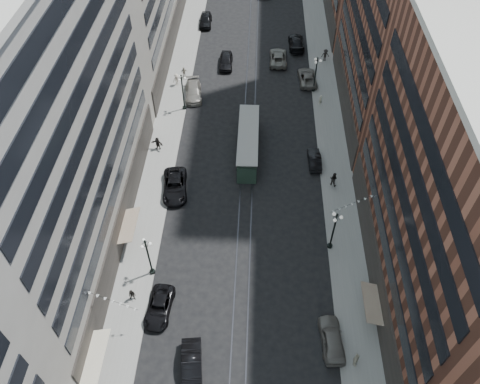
% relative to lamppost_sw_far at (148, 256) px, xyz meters
% --- Properties ---
extents(ground, '(220.00, 220.00, 0.00)m').
position_rel_lamppost_sw_far_xyz_m(ground, '(9.20, 32.00, -3.10)').
color(ground, black).
rests_on(ground, ground).
extents(sidewalk_west, '(4.00, 180.00, 0.15)m').
position_rel_lamppost_sw_far_xyz_m(sidewalk_west, '(-1.80, 42.00, -3.02)').
color(sidewalk_west, gray).
rests_on(sidewalk_west, ground).
extents(sidewalk_east, '(4.00, 180.00, 0.15)m').
position_rel_lamppost_sw_far_xyz_m(sidewalk_east, '(20.20, 42.00, -3.02)').
color(sidewalk_east, gray).
rests_on(sidewalk_east, ground).
extents(rail_west, '(0.12, 180.00, 0.02)m').
position_rel_lamppost_sw_far_xyz_m(rail_west, '(8.50, 42.00, -3.09)').
color(rail_west, '#2D2D33').
rests_on(rail_west, ground).
extents(rail_east, '(0.12, 180.00, 0.02)m').
position_rel_lamppost_sw_far_xyz_m(rail_east, '(9.90, 42.00, -3.09)').
color(rail_east, '#2D2D33').
rests_on(rail_east, ground).
extents(building_west_mid, '(8.00, 36.00, 28.00)m').
position_rel_lamppost_sw_far_xyz_m(building_west_mid, '(-7.80, 5.00, 10.90)').
color(building_west_mid, gray).
rests_on(building_west_mid, ground).
extents(building_east_mid, '(8.00, 30.00, 24.00)m').
position_rel_lamppost_sw_far_xyz_m(building_east_mid, '(26.20, -0.00, 8.90)').
color(building_east_mid, brown).
rests_on(building_east_mid, ground).
extents(lamppost_sw_far, '(1.03, 1.14, 5.52)m').
position_rel_lamppost_sw_far_xyz_m(lamppost_sw_far, '(0.00, 0.00, 0.00)').
color(lamppost_sw_far, black).
rests_on(lamppost_sw_far, sidewalk_west).
extents(lamppost_sw_mid, '(1.03, 1.14, 5.52)m').
position_rel_lamppost_sw_far_xyz_m(lamppost_sw_mid, '(0.00, 27.00, 0.00)').
color(lamppost_sw_mid, black).
rests_on(lamppost_sw_mid, sidewalk_west).
extents(lamppost_se_far, '(1.03, 1.14, 5.52)m').
position_rel_lamppost_sw_far_xyz_m(lamppost_se_far, '(18.40, 4.00, 0.00)').
color(lamppost_se_far, black).
rests_on(lamppost_se_far, sidewalk_east).
extents(lamppost_se_mid, '(1.03, 1.14, 5.52)m').
position_rel_lamppost_sw_far_xyz_m(lamppost_se_mid, '(18.40, 32.00, 0.00)').
color(lamppost_se_mid, black).
rests_on(lamppost_se_mid, sidewalk_east).
extents(streetcar, '(2.53, 11.41, 3.16)m').
position_rel_lamppost_sw_far_xyz_m(streetcar, '(9.20, 18.55, -1.64)').
color(streetcar, '#263C2E').
rests_on(streetcar, ground).
extents(car_2, '(2.63, 5.04, 1.36)m').
position_rel_lamppost_sw_far_xyz_m(car_2, '(1.41, -4.17, -2.42)').
color(car_2, black).
rests_on(car_2, ground).
extents(car_4, '(2.34, 5.02, 1.66)m').
position_rel_lamppost_sw_far_xyz_m(car_4, '(17.60, -6.72, -2.26)').
color(car_4, '#67635C').
rests_on(car_4, ground).
extents(car_5, '(2.35, 5.17, 1.64)m').
position_rel_lamppost_sw_far_xyz_m(car_5, '(5.16, -9.75, -2.27)').
color(car_5, black).
rests_on(car_5, ground).
extents(pedestrian_2, '(0.77, 0.47, 1.52)m').
position_rel_lamppost_sw_far_xyz_m(pedestrian_2, '(-1.36, -3.13, -2.19)').
color(pedestrian_2, black).
rests_on(pedestrian_2, sidewalk_west).
extents(pedestrian_4, '(0.83, 1.19, 1.86)m').
position_rel_lamppost_sw_far_xyz_m(pedestrian_4, '(19.47, -8.66, -2.02)').
color(pedestrian_4, '#AFA891').
rests_on(pedestrian_4, sidewalk_east).
extents(car_7, '(3.43, 6.23, 1.65)m').
position_rel_lamppost_sw_far_xyz_m(car_7, '(0.80, 11.48, -2.27)').
color(car_7, black).
rests_on(car_7, ground).
extents(car_8, '(3.01, 5.87, 1.63)m').
position_rel_lamppost_sw_far_xyz_m(car_8, '(0.94, 30.12, -2.28)').
color(car_8, gray).
rests_on(car_8, ground).
extents(car_9, '(2.19, 5.15, 1.73)m').
position_rel_lamppost_sw_far_xyz_m(car_9, '(0.80, 50.79, -2.23)').
color(car_9, black).
rests_on(car_9, ground).
extents(car_10, '(1.62, 4.24, 1.38)m').
position_rel_lamppost_sw_far_xyz_m(car_10, '(17.55, 16.81, -2.41)').
color(car_10, black).
rests_on(car_10, ground).
extents(car_11, '(2.83, 5.54, 1.50)m').
position_rel_lamppost_sw_far_xyz_m(car_11, '(17.60, 34.43, -2.35)').
color(car_11, slate).
rests_on(car_11, ground).
extents(car_12, '(2.55, 5.95, 1.71)m').
position_rel_lamppost_sw_far_xyz_m(car_12, '(16.32, 44.10, -2.24)').
color(car_12, black).
rests_on(car_12, ground).
extents(car_13, '(2.13, 5.07, 1.71)m').
position_rel_lamppost_sw_far_xyz_m(car_13, '(5.16, 38.16, -2.24)').
color(car_13, black).
rests_on(car_13, ground).
extents(pedestrian_5, '(1.73, 0.99, 1.79)m').
position_rel_lamppost_sw_far_xyz_m(pedestrian_5, '(-2.37, 18.56, -2.05)').
color(pedestrian_5, black).
rests_on(pedestrian_5, sidewalk_west).
extents(pedestrian_6, '(1.07, 0.70, 1.68)m').
position_rel_lamppost_sw_far_xyz_m(pedestrian_6, '(-0.95, 34.65, -2.10)').
color(pedestrian_6, gray).
rests_on(pedestrian_6, sidewalk_west).
extents(pedestrian_7, '(1.07, 0.91, 1.94)m').
position_rel_lamppost_sw_far_xyz_m(pedestrian_7, '(19.51, 13.12, -1.98)').
color(pedestrian_7, black).
rests_on(pedestrian_7, sidewalk_east).
extents(pedestrian_8, '(0.65, 0.57, 1.50)m').
position_rel_lamppost_sw_far_xyz_m(pedestrian_8, '(19.12, 28.82, -2.20)').
color(pedestrian_8, beige).
rests_on(pedestrian_8, sidewalk_east).
extents(pedestrian_9, '(1.31, 0.69, 1.94)m').
position_rel_lamppost_sw_far_xyz_m(pedestrian_9, '(20.68, 40.07, -1.98)').
color(pedestrian_9, black).
rests_on(pedestrian_9, sidewalk_east).
extents(car_extra_0, '(2.65, 5.69, 1.58)m').
position_rel_lamppost_sw_far_xyz_m(car_extra_0, '(13.32, 39.66, -2.31)').
color(car_extra_0, slate).
rests_on(car_extra_0, ground).
extents(pedestrian_extra_0, '(1.27, 1.03, 1.83)m').
position_rel_lamppost_sw_far_xyz_m(pedestrian_extra_0, '(-1.78, 32.61, -2.03)').
color(pedestrian_extra_0, beige).
rests_on(pedestrian_extra_0, sidewalk_west).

